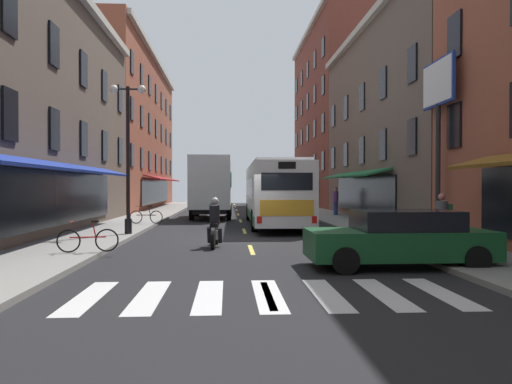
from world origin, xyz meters
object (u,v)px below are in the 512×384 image
(box_truck, at_px, (212,187))
(street_lamp_twin, at_px, (128,152))
(transit_bus, at_px, (274,193))
(bicycle_near, at_px, (88,240))
(motorcycle_rider, at_px, (215,226))
(pedestrian_near, at_px, (442,218))
(pedestrian_mid, at_px, (336,201))
(bicycle_mid, at_px, (146,216))
(billboard_sign, at_px, (438,104))
(sedan_near, at_px, (218,202))
(sedan_mid, at_px, (400,238))

(box_truck, distance_m, street_lamp_twin, 11.61)
(transit_bus, distance_m, bicycle_near, 12.70)
(motorcycle_rider, distance_m, pedestrian_near, 7.33)
(pedestrian_mid, bearing_deg, bicycle_mid, 100.78)
(billboard_sign, distance_m, sedan_near, 26.39)
(sedan_near, height_order, bicycle_mid, sedan_near)
(transit_bus, relative_size, street_lamp_twin, 1.99)
(bicycle_near, relative_size, pedestrian_near, 1.02)
(sedan_near, xyz_separation_m, bicycle_mid, (-3.26, -17.29, -0.18))
(billboard_sign, xyz_separation_m, bicycle_near, (-11.80, -3.47, -4.58))
(box_truck, distance_m, pedestrian_mid, 8.26)
(street_lamp_twin, bearing_deg, bicycle_mid, 91.85)
(transit_bus, bearing_deg, billboard_sign, -54.01)
(billboard_sign, relative_size, bicycle_mid, 3.87)
(billboard_sign, xyz_separation_m, sedan_near, (-8.66, 24.54, -4.40))
(transit_bus, xyz_separation_m, bicycle_mid, (-6.52, -0.19, -1.19))
(transit_bus, relative_size, sedan_mid, 2.59)
(box_truck, bearing_deg, billboard_sign, -56.05)
(pedestrian_near, bearing_deg, transit_bus, 13.89)
(transit_bus, height_order, pedestrian_near, transit_bus)
(transit_bus, relative_size, bicycle_mid, 6.92)
(transit_bus, distance_m, sedan_mid, 13.36)
(pedestrian_mid, bearing_deg, pedestrian_near, 157.87)
(motorcycle_rider, bearing_deg, billboard_sign, 9.07)
(sedan_mid, bearing_deg, pedestrian_mid, 81.91)
(transit_bus, bearing_deg, motorcycle_rider, -107.94)
(sedan_mid, xyz_separation_m, bicycle_mid, (-8.42, 13.00, -0.23))
(sedan_near, bearing_deg, pedestrian_near, -74.35)
(transit_bus, height_order, sedan_mid, transit_bus)
(motorcycle_rider, distance_m, pedestrian_mid, 17.25)
(pedestrian_near, distance_m, street_lamp_twin, 11.90)
(billboard_sign, bearing_deg, bicycle_near, -163.64)
(pedestrian_mid, height_order, street_lamp_twin, street_lamp_twin)
(motorcycle_rider, bearing_deg, sedan_mid, -43.18)
(billboard_sign, height_order, transit_bus, billboard_sign)
(billboard_sign, bearing_deg, transit_bus, 125.99)
(billboard_sign, distance_m, box_truck, 16.07)
(bicycle_mid, distance_m, pedestrian_near, 14.73)
(sedan_near, bearing_deg, motorcycle_rider, -89.06)
(billboard_sign, xyz_separation_m, pedestrian_mid, (-0.67, 14.19, -4.00))
(bicycle_near, height_order, pedestrian_near, pedestrian_near)
(box_truck, xyz_separation_m, sedan_near, (0.15, 11.46, -1.29))
(billboard_sign, bearing_deg, sedan_near, 109.44)
(pedestrian_mid, relative_size, street_lamp_twin, 0.31)
(motorcycle_rider, height_order, bicycle_mid, motorcycle_rider)
(transit_bus, bearing_deg, sedan_mid, -81.82)
(transit_bus, xyz_separation_m, street_lamp_twin, (-6.35, -5.50, 1.70))
(sedan_near, distance_m, bicycle_near, 28.18)
(pedestrian_near, xyz_separation_m, pedestrian_mid, (0.37, 16.86, 0.06))
(billboard_sign, xyz_separation_m, transit_bus, (-5.40, 7.43, -3.39))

